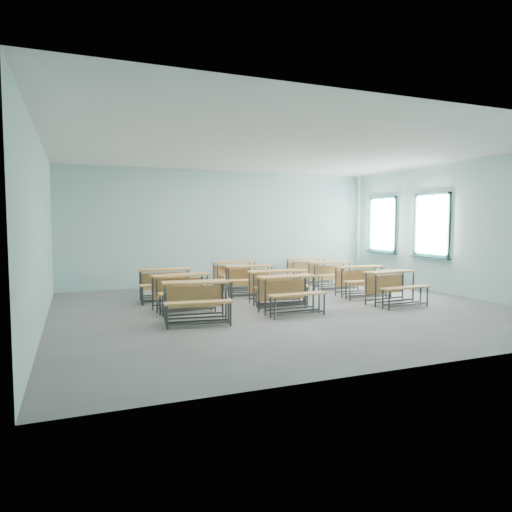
# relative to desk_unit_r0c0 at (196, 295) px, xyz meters

# --- Properties ---
(room) EXTENTS (9.04, 8.04, 3.24)m
(room) POSITION_rel_desk_unit_r0c0_xyz_m (2.11, 0.61, 1.12)
(room) COLOR gray
(room) RESTS_ON ground
(desk_unit_r0c0) EXTENTS (1.23, 0.90, 0.72)m
(desk_unit_r0c0) POSITION_rel_desk_unit_r0c0_xyz_m (0.00, 0.00, 0.00)
(desk_unit_r0c0) COLOR #D1924B
(desk_unit_r0c0) RESTS_ON ground
(desk_unit_r0c1) EXTENTS (1.19, 0.83, 0.72)m
(desk_unit_r0c1) POSITION_rel_desk_unit_r0c0_xyz_m (1.88, 0.16, 0.00)
(desk_unit_r0c1) COLOR #D1924B
(desk_unit_r0c1) RESTS_ON ground
(desk_unit_r0c2) EXTENTS (1.21, 0.87, 0.72)m
(desk_unit_r0c2) POSITION_rel_desk_unit_r0c0_xyz_m (4.34, 0.12, 0.00)
(desk_unit_r0c2) COLOR #D1924B
(desk_unit_r0c2) RESTS_ON ground
(desk_unit_r1c0) EXTENTS (1.23, 0.89, 0.72)m
(desk_unit_r1c0) POSITION_rel_desk_unit_r0c0_xyz_m (0.02, 1.19, 0.00)
(desk_unit_r1c0) COLOR #D1924B
(desk_unit_r1c0) RESTS_ON ground
(desk_unit_r1c1) EXTENTS (1.19, 0.84, 0.72)m
(desk_unit_r1c1) POSITION_rel_desk_unit_r0c0_xyz_m (2.06, 1.13, 0.00)
(desk_unit_r1c1) COLOR #D1924B
(desk_unit_r1c1) RESTS_ON ground
(desk_unit_r1c2) EXTENTS (1.21, 0.87, 0.72)m
(desk_unit_r1c2) POSITION_rel_desk_unit_r0c0_xyz_m (4.32, 1.28, 0.00)
(desk_unit_r1c2) COLOR #D1924B
(desk_unit_r1c2) RESTS_ON ground
(desk_unit_r2c0) EXTENTS (1.20, 0.84, 0.72)m
(desk_unit_r2c0) POSITION_rel_desk_unit_r0c0_xyz_m (-0.10, 2.40, 0.00)
(desk_unit_r2c0) COLOR #D1924B
(desk_unit_r2c0) RESTS_ON ground
(desk_unit_r2c1) EXTENTS (1.24, 0.92, 0.72)m
(desk_unit_r2c1) POSITION_rel_desk_unit_r0c0_xyz_m (1.93, 2.39, 0.00)
(desk_unit_r2c1) COLOR #D1924B
(desk_unit_r2c1) RESTS_ON ground
(desk_unit_r2c2) EXTENTS (1.16, 0.79, 0.72)m
(desk_unit_r2c2) POSITION_rel_desk_unit_r0c0_xyz_m (4.31, 2.59, 0.00)
(desk_unit_r2c2) COLOR #D1924B
(desk_unit_r2c2) RESTS_ON ground
(desk_unit_r3c1) EXTENTS (1.19, 0.84, 0.72)m
(desk_unit_r3c1) POSITION_rel_desk_unit_r0c0_xyz_m (1.99, 3.60, 0.00)
(desk_unit_r3c1) COLOR #D1924B
(desk_unit_r3c1) RESTS_ON ground
(desk_unit_r3c2) EXTENTS (1.20, 0.85, 0.72)m
(desk_unit_r3c2) POSITION_rel_desk_unit_r0c0_xyz_m (4.29, 3.87, 0.00)
(desk_unit_r3c2) COLOR #D1924B
(desk_unit_r3c2) RESTS_ON ground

